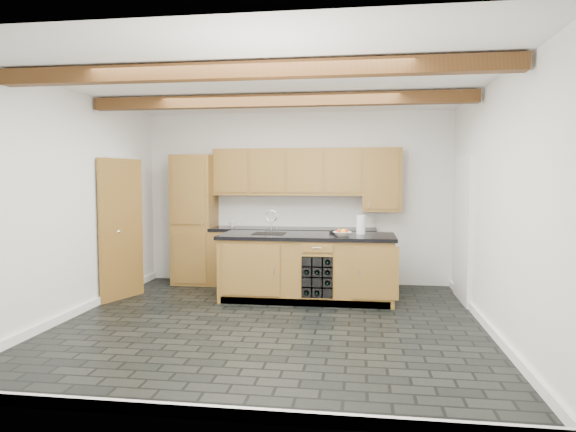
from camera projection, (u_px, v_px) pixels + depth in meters
name	position (u px, v px, depth m)	size (l,w,h in m)	color
ground	(271.00, 323.00, 6.09)	(5.00, 5.00, 0.00)	black
room_shell	(271.00, 193.00, 6.52)	(5.01, 5.00, 5.00)	white
back_cabinetry	(272.00, 225.00, 8.28)	(3.65, 0.62, 2.20)	olive
island	(307.00, 267.00, 7.28)	(2.48, 0.96, 0.93)	olive
faucet	(269.00, 231.00, 7.37)	(0.45, 0.40, 0.34)	black
kitchen_scale	(335.00, 232.00, 7.39)	(0.17, 0.12, 0.05)	black
fruit_bowl	(342.00, 234.00, 7.02)	(0.26, 0.26, 0.06)	silver
fruit_cluster	(342.00, 231.00, 7.01)	(0.16, 0.17, 0.07)	red
paper_towel	(361.00, 225.00, 7.28)	(0.13, 0.13, 0.27)	white
mug	(232.00, 224.00, 8.43)	(0.10, 0.10, 0.09)	white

